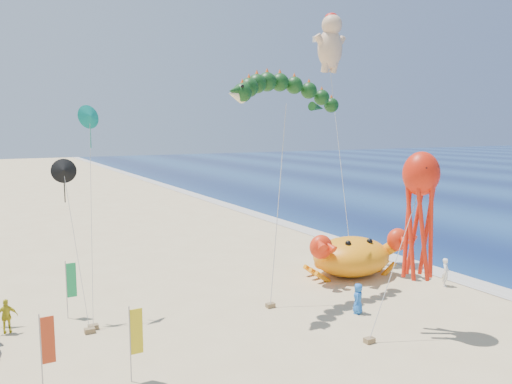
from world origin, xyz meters
The scene contains 9 objects.
ground centered at (0.00, 0.00, 0.00)m, with size 320.00×320.00×0.00m, color #D1B784.
foam_strip centered at (12.00, 0.00, 0.01)m, with size 320.00×320.00×0.00m, color silver.
crab_inflatable centered at (6.04, 2.62, 1.48)m, with size 7.66×5.40×3.36m.
dragon_kite centered at (-0.52, 1.25, 12.15)m, with size 9.43×4.81×13.20m.
cherub_kite centered at (7.23, 7.17, 16.73)m, with size 2.18×5.37×18.84m.
octopus_kite centered at (2.67, -6.44, 6.49)m, with size 4.26×1.71×9.18m.
feather_flags centered at (-14.79, -0.88, 2.01)m, with size 10.25×8.57×3.20m.
beachgoers centered at (-13.61, 1.03, 0.90)m, with size 30.10×13.62×1.87m.
small_kites centered at (-13.45, 4.15, 7.56)m, with size 7.23×5.23×11.60m.
Camera 1 is at (-16.23, -24.01, 10.34)m, focal length 35.00 mm.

